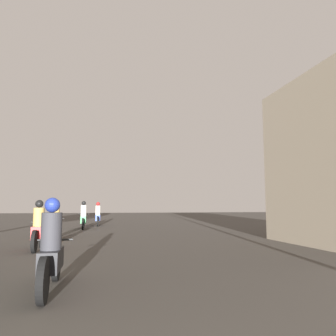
{
  "coord_description": "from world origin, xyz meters",
  "views": [
    {
      "loc": [
        -0.31,
        0.18,
        1.36
      ],
      "look_at": [
        3.42,
        17.8,
        3.41
      ],
      "focal_mm": 35.0,
      "sensor_mm": 36.0,
      "label": 1
    }
  ],
  "objects_px": {
    "motorcycle_red": "(39,230)",
    "motorcycle_orange": "(55,223)",
    "motorcycle_black": "(51,253)",
    "motorcycle_green": "(83,218)",
    "motorcycle_blue": "(98,216)"
  },
  "relations": [
    {
      "from": "motorcycle_green",
      "to": "motorcycle_blue",
      "type": "relative_size",
      "value": 0.96
    },
    {
      "from": "motorcycle_black",
      "to": "motorcycle_red",
      "type": "xyz_separation_m",
      "value": [
        -1.05,
        5.13,
        0.02
      ]
    },
    {
      "from": "motorcycle_blue",
      "to": "motorcycle_black",
      "type": "bearing_deg",
      "value": -82.56
    },
    {
      "from": "motorcycle_black",
      "to": "motorcycle_green",
      "type": "distance_m",
      "value": 14.03
    },
    {
      "from": "motorcycle_blue",
      "to": "motorcycle_red",
      "type": "bearing_deg",
      "value": -88.63
    },
    {
      "from": "motorcycle_red",
      "to": "motorcycle_black",
      "type": "bearing_deg",
      "value": -82.01
    },
    {
      "from": "motorcycle_orange",
      "to": "motorcycle_blue",
      "type": "relative_size",
      "value": 0.99
    },
    {
      "from": "motorcycle_red",
      "to": "motorcycle_green",
      "type": "distance_m",
      "value": 8.95
    },
    {
      "from": "motorcycle_red",
      "to": "motorcycle_orange",
      "type": "relative_size",
      "value": 0.95
    },
    {
      "from": "motorcycle_black",
      "to": "motorcycle_orange",
      "type": "distance_m",
      "value": 9.17
    },
    {
      "from": "motorcycle_black",
      "to": "motorcycle_green",
      "type": "bearing_deg",
      "value": 96.65
    },
    {
      "from": "motorcycle_black",
      "to": "motorcycle_orange",
      "type": "bearing_deg",
      "value": 102.76
    },
    {
      "from": "motorcycle_black",
      "to": "motorcycle_blue",
      "type": "height_order",
      "value": "motorcycle_blue"
    },
    {
      "from": "motorcycle_orange",
      "to": "motorcycle_blue",
      "type": "xyz_separation_m",
      "value": [
        1.74,
        7.81,
        0.01
      ]
    },
    {
      "from": "motorcycle_orange",
      "to": "motorcycle_green",
      "type": "relative_size",
      "value": 1.03
    }
  ]
}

